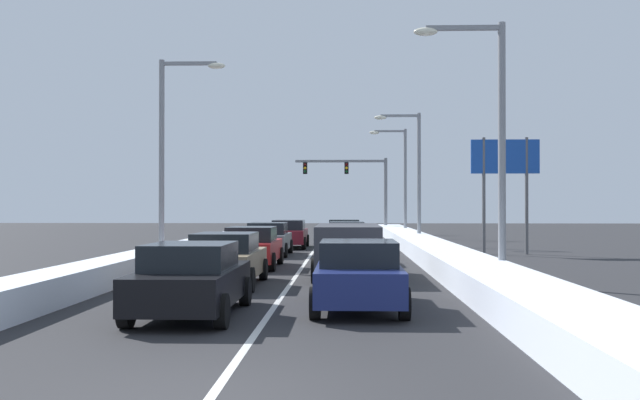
{
  "coord_description": "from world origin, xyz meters",
  "views": [
    {
      "loc": [
        1.6,
        -8.23,
        2.27
      ],
      "look_at": [
        -0.14,
        40.58,
        2.68
      ],
      "focal_mm": 39.95,
      "sensor_mm": 36.0,
      "label": 1
    }
  ],
  "objects_px": {
    "street_lamp_right_near": "(489,126)",
    "street_lamp_right_mid": "(412,166)",
    "sedan_silver_right_lane_third": "(347,244)",
    "street_lamp_right_far": "(400,172)",
    "traffic_light_gantry": "(357,179)",
    "sedan_white_right_lane_fourth": "(347,237)",
    "roadside_sign_right": "(505,169)",
    "sedan_red_center_lane_third": "(252,247)",
    "sedan_maroon_center_lane_fifth": "(289,234)",
    "sedan_navy_right_lane_nearest": "(358,274)",
    "sedan_green_right_lane_fifth": "(344,233)",
    "sedan_black_center_lane_nearest": "(192,279)",
    "street_lamp_left_mid": "(171,141)",
    "sedan_gray_center_lane_fourth": "(268,239)",
    "sedan_tan_center_lane_second": "(226,259)",
    "suv_charcoal_right_lane_second": "(348,246)"
  },
  "relations": [
    {
      "from": "street_lamp_right_far",
      "to": "street_lamp_right_mid",
      "type": "bearing_deg",
      "value": -90.37
    },
    {
      "from": "sedan_green_right_lane_fifth",
      "to": "sedan_maroon_center_lane_fifth",
      "type": "distance_m",
      "value": 3.25
    },
    {
      "from": "sedan_green_right_lane_fifth",
      "to": "street_lamp_right_mid",
      "type": "height_order",
      "value": "street_lamp_right_mid"
    },
    {
      "from": "sedan_maroon_center_lane_fifth",
      "to": "roadside_sign_right",
      "type": "distance_m",
      "value": 12.02
    },
    {
      "from": "street_lamp_left_mid",
      "to": "street_lamp_right_near",
      "type": "bearing_deg",
      "value": -33.27
    },
    {
      "from": "sedan_red_center_lane_third",
      "to": "sedan_maroon_center_lane_fifth",
      "type": "height_order",
      "value": "same"
    },
    {
      "from": "sedan_black_center_lane_nearest",
      "to": "street_lamp_right_near",
      "type": "relative_size",
      "value": 0.59
    },
    {
      "from": "sedan_silver_right_lane_third",
      "to": "street_lamp_right_far",
      "type": "xyz_separation_m",
      "value": [
        3.82,
        22.46,
        3.91
      ]
    },
    {
      "from": "sedan_silver_right_lane_third",
      "to": "traffic_light_gantry",
      "type": "relative_size",
      "value": 0.6
    },
    {
      "from": "street_lamp_right_near",
      "to": "street_lamp_right_mid",
      "type": "distance_m",
      "value": 20.04
    },
    {
      "from": "sedan_white_right_lane_fourth",
      "to": "sedan_red_center_lane_third",
      "type": "distance_m",
      "value": 8.84
    },
    {
      "from": "sedan_white_right_lane_fourth",
      "to": "street_lamp_right_near",
      "type": "distance_m",
      "value": 14.53
    },
    {
      "from": "suv_charcoal_right_lane_second",
      "to": "sedan_gray_center_lane_fourth",
      "type": "bearing_deg",
      "value": 109.8
    },
    {
      "from": "street_lamp_right_far",
      "to": "street_lamp_left_mid",
      "type": "relative_size",
      "value": 0.96
    },
    {
      "from": "sedan_navy_right_lane_nearest",
      "to": "street_lamp_right_far",
      "type": "distance_m",
      "value": 35.48
    },
    {
      "from": "sedan_red_center_lane_third",
      "to": "street_lamp_right_far",
      "type": "height_order",
      "value": "street_lamp_right_far"
    },
    {
      "from": "sedan_gray_center_lane_fourth",
      "to": "traffic_light_gantry",
      "type": "distance_m",
      "value": 26.37
    },
    {
      "from": "sedan_black_center_lane_nearest",
      "to": "street_lamp_left_mid",
      "type": "bearing_deg",
      "value": 105.67
    },
    {
      "from": "sedan_tan_center_lane_second",
      "to": "street_lamp_right_mid",
      "type": "height_order",
      "value": "street_lamp_right_mid"
    },
    {
      "from": "sedan_navy_right_lane_nearest",
      "to": "sedan_black_center_lane_nearest",
      "type": "xyz_separation_m",
      "value": [
        -3.46,
        -1.15,
        0.0
      ]
    },
    {
      "from": "sedan_gray_center_lane_fourth",
      "to": "street_lamp_left_mid",
      "type": "bearing_deg",
      "value": -126.77
    },
    {
      "from": "sedan_maroon_center_lane_fifth",
      "to": "sedan_navy_right_lane_nearest",
      "type": "bearing_deg",
      "value": -81.64
    },
    {
      "from": "sedan_navy_right_lane_nearest",
      "to": "sedan_maroon_center_lane_fifth",
      "type": "relative_size",
      "value": 1.0
    },
    {
      "from": "sedan_black_center_lane_nearest",
      "to": "sedan_gray_center_lane_fourth",
      "type": "bearing_deg",
      "value": 91.18
    },
    {
      "from": "sedan_white_right_lane_fourth",
      "to": "sedan_tan_center_lane_second",
      "type": "relative_size",
      "value": 1.0
    },
    {
      "from": "sedan_white_right_lane_fourth",
      "to": "roadside_sign_right",
      "type": "height_order",
      "value": "roadside_sign_right"
    },
    {
      "from": "street_lamp_right_mid",
      "to": "sedan_black_center_lane_nearest",
      "type": "bearing_deg",
      "value": -104.95
    },
    {
      "from": "sedan_green_right_lane_fifth",
      "to": "street_lamp_right_near",
      "type": "xyz_separation_m",
      "value": [
        4.22,
        -18.97,
        3.82
      ]
    },
    {
      "from": "sedan_navy_right_lane_nearest",
      "to": "sedan_red_center_lane_third",
      "type": "xyz_separation_m",
      "value": [
        -3.71,
        10.33,
        0.0
      ]
    },
    {
      "from": "street_lamp_left_mid",
      "to": "roadside_sign_right",
      "type": "distance_m",
      "value": 15.56
    },
    {
      "from": "street_lamp_right_near",
      "to": "street_lamp_right_far",
      "type": "relative_size",
      "value": 0.98
    },
    {
      "from": "traffic_light_gantry",
      "to": "street_lamp_right_near",
      "type": "bearing_deg",
      "value": -85.16
    },
    {
      "from": "street_lamp_right_mid",
      "to": "traffic_light_gantry",
      "type": "bearing_deg",
      "value": 99.26
    },
    {
      "from": "sedan_navy_right_lane_nearest",
      "to": "street_lamp_left_mid",
      "type": "distance_m",
      "value": 14.85
    },
    {
      "from": "sedan_navy_right_lane_nearest",
      "to": "sedan_white_right_lane_fourth",
      "type": "relative_size",
      "value": 1.0
    },
    {
      "from": "sedan_navy_right_lane_nearest",
      "to": "street_lamp_left_mid",
      "type": "relative_size",
      "value": 0.56
    },
    {
      "from": "street_lamp_right_near",
      "to": "roadside_sign_right",
      "type": "xyz_separation_m",
      "value": [
        3.37,
        12.97,
        -0.57
      ]
    },
    {
      "from": "street_lamp_right_near",
      "to": "street_lamp_left_mid",
      "type": "xyz_separation_m",
      "value": [
        -11.1,
        7.28,
        0.26
      ]
    },
    {
      "from": "street_lamp_right_mid",
      "to": "sedan_white_right_lane_fourth",
      "type": "bearing_deg",
      "value": -119.57
    },
    {
      "from": "traffic_light_gantry",
      "to": "street_lamp_right_near",
      "type": "xyz_separation_m",
      "value": [
        3.18,
        -37.55,
        0.09
      ]
    },
    {
      "from": "sedan_tan_center_lane_second",
      "to": "sedan_green_right_lane_fifth",
      "type": "bearing_deg",
      "value": 80.32
    },
    {
      "from": "sedan_maroon_center_lane_fifth",
      "to": "traffic_light_gantry",
      "type": "relative_size",
      "value": 0.6
    },
    {
      "from": "suv_charcoal_right_lane_second",
      "to": "traffic_light_gantry",
      "type": "distance_m",
      "value": 35.95
    },
    {
      "from": "sedan_maroon_center_lane_fifth",
      "to": "street_lamp_right_mid",
      "type": "xyz_separation_m",
      "value": [
        6.88,
        2.35,
        3.82
      ]
    },
    {
      "from": "sedan_navy_right_lane_nearest",
      "to": "sedan_green_right_lane_fifth",
      "type": "height_order",
      "value": "same"
    },
    {
      "from": "sedan_silver_right_lane_third",
      "to": "sedan_black_center_lane_nearest",
      "type": "height_order",
      "value": "same"
    },
    {
      "from": "sedan_navy_right_lane_nearest",
      "to": "sedan_white_right_lane_fourth",
      "type": "bearing_deg",
      "value": 90.67
    },
    {
      "from": "sedan_green_right_lane_fifth",
      "to": "traffic_light_gantry",
      "type": "bearing_deg",
      "value": 86.81
    },
    {
      "from": "sedan_gray_center_lane_fourth",
      "to": "traffic_light_gantry",
      "type": "height_order",
      "value": "traffic_light_gantry"
    },
    {
      "from": "sedan_black_center_lane_nearest",
      "to": "street_lamp_right_near",
      "type": "height_order",
      "value": "street_lamp_right_near"
    }
  ]
}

